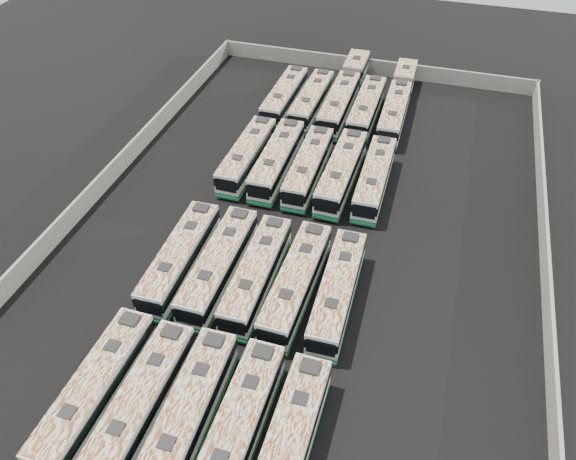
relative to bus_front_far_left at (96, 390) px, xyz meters
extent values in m
plane|color=black|center=(9.00, 22.42, -1.84)|extent=(140.00, 140.00, 0.00)
cube|color=slate|center=(9.00, 58.72, -0.74)|extent=(45.20, 0.30, 2.20)
cube|color=slate|center=(31.30, 22.42, -0.74)|extent=(0.30, 73.20, 2.20)
cube|color=slate|center=(-13.30, 22.42, -0.74)|extent=(0.30, 73.20, 2.20)
cube|color=silver|center=(0.00, 0.00, -0.02)|extent=(2.82, 12.69, 2.90)
cube|color=#175C38|center=(0.00, 0.00, -1.08)|extent=(2.87, 12.74, 0.44)
cube|color=black|center=(0.00, 0.00, 0.46)|extent=(2.88, 12.75, 0.97)
cube|color=beige|center=(0.00, 0.00, 1.46)|extent=(2.76, 12.44, 0.07)
cube|color=black|center=(-0.04, -2.79, 1.57)|extent=(1.02, 1.02, 0.15)
cube|color=black|center=(0.04, 2.78, 1.57)|extent=(1.02, 1.02, 0.15)
cube|color=black|center=(0.07, 5.31, 1.62)|extent=(1.39, 1.18, 0.27)
cylinder|color=black|center=(-1.19, -4.04, -1.31)|extent=(0.31, 1.06, 1.05)
cylinder|color=black|center=(1.07, -4.07, -1.31)|extent=(0.31, 1.06, 1.05)
cylinder|color=black|center=(-1.07, 4.06, -1.31)|extent=(0.31, 1.06, 1.05)
cylinder|color=black|center=(1.19, 4.03, -1.31)|extent=(0.31, 1.06, 1.05)
cube|color=silver|center=(3.59, -0.11, -0.04)|extent=(2.65, 12.55, 2.87)
cube|color=#175C38|center=(3.59, -0.11, -1.09)|extent=(2.70, 12.60, 0.44)
cube|color=black|center=(3.59, -0.11, 0.44)|extent=(2.71, 12.61, 0.96)
cube|color=beige|center=(3.59, -0.11, 1.43)|extent=(2.60, 12.30, 0.07)
cube|color=black|center=(3.59, -2.87, 1.54)|extent=(1.00, 1.00, 0.15)
cube|color=black|center=(3.60, 2.65, 1.54)|extent=(1.00, 1.00, 0.15)
cube|color=black|center=(3.61, 5.16, 1.59)|extent=(1.36, 1.15, 0.27)
cylinder|color=black|center=(2.49, 3.91, -1.32)|extent=(0.30, 1.05, 1.05)
cylinder|color=black|center=(4.73, 3.90, -1.32)|extent=(0.30, 1.05, 1.05)
cube|color=silver|center=(7.09, -0.03, 0.00)|extent=(2.98, 12.87, 2.94)
cube|color=#175C38|center=(7.09, -0.03, -1.07)|extent=(3.03, 12.92, 0.45)
cube|color=black|center=(7.09, -0.03, 0.49)|extent=(3.04, 12.93, 0.98)
cube|color=beige|center=(7.09, -0.03, 1.50)|extent=(2.92, 12.61, 0.07)
cube|color=black|center=(7.16, -2.85, 1.61)|extent=(1.04, 1.04, 0.15)
cube|color=black|center=(7.02, 2.79, 1.61)|extent=(1.04, 1.04, 0.15)
cube|color=black|center=(6.96, 5.35, 1.66)|extent=(1.42, 1.21, 0.28)
cylinder|color=black|center=(5.85, 4.04, -1.31)|extent=(0.33, 1.07, 1.07)
cylinder|color=black|center=(8.13, 4.09, -1.31)|extent=(0.33, 1.07, 1.07)
cube|color=silver|center=(10.73, 0.02, 0.00)|extent=(2.68, 12.82, 2.94)
cube|color=#175C38|center=(10.73, 0.02, -1.07)|extent=(2.73, 12.87, 0.45)
cube|color=black|center=(10.73, 0.02, 0.49)|extent=(2.74, 12.88, 0.98)
cube|color=beige|center=(10.73, 0.02, 1.50)|extent=(2.63, 12.56, 0.07)
cube|color=black|center=(10.73, -2.80, 1.61)|extent=(1.02, 1.02, 0.15)
cube|color=black|center=(10.73, 2.84, 1.61)|extent=(1.02, 1.02, 0.15)
cube|color=black|center=(10.72, 5.40, 1.66)|extent=(1.39, 1.18, 0.28)
cylinder|color=black|center=(9.58, 4.12, -1.31)|extent=(0.30, 1.07, 1.07)
cylinder|color=black|center=(11.87, 4.12, -1.31)|extent=(0.30, 1.07, 1.07)
cube|color=silver|center=(14.31, -0.18, 0.00)|extent=(2.69, 12.77, 2.93)
cube|color=#175C38|center=(14.31, -0.18, -1.07)|extent=(2.74, 12.82, 0.45)
cube|color=black|center=(14.31, -0.18, 0.48)|extent=(2.75, 12.83, 0.98)
cube|color=beige|center=(14.31, -0.18, 1.49)|extent=(2.64, 12.51, 0.07)
cube|color=black|center=(14.32, 2.63, 1.60)|extent=(1.01, 1.01, 0.15)
cube|color=black|center=(14.33, 5.18, 1.65)|extent=(1.39, 1.17, 0.28)
cylinder|color=black|center=(13.18, 3.91, -1.31)|extent=(0.30, 1.06, 1.06)
cylinder|color=black|center=(15.46, 3.90, -1.31)|extent=(0.30, 1.06, 1.06)
cube|color=silver|center=(-0.04, 14.02, -0.03)|extent=(2.92, 12.62, 2.88)
cube|color=#175C38|center=(-0.04, 14.02, -1.09)|extent=(2.97, 12.67, 0.44)
cube|color=black|center=(-0.04, 14.02, 0.44)|extent=(2.98, 12.69, 0.96)
cube|color=black|center=(0.11, 7.72, 0.31)|extent=(2.30, 0.12, 1.52)
cube|color=#175C38|center=(0.11, 7.72, -1.29)|extent=(2.62, 0.16, 0.29)
cube|color=beige|center=(-0.04, 14.02, 1.44)|extent=(2.86, 12.37, 0.07)
cube|color=black|center=(0.03, 11.26, 1.54)|extent=(1.02, 1.02, 0.15)
cube|color=black|center=(-0.10, 16.78, 1.54)|extent=(1.02, 1.02, 0.15)
cube|color=black|center=(-0.16, 19.30, 1.60)|extent=(1.39, 1.18, 0.27)
cylinder|color=black|center=(-1.06, 9.98, -1.32)|extent=(0.32, 1.05, 1.05)
cylinder|color=black|center=(1.18, 10.03, -1.32)|extent=(0.32, 1.05, 1.05)
cylinder|color=black|center=(-1.25, 18.01, -1.32)|extent=(0.32, 1.05, 1.05)
cylinder|color=black|center=(0.99, 18.07, -1.32)|extent=(0.32, 1.05, 1.05)
cube|color=silver|center=(3.63, 14.11, 0.00)|extent=(2.72, 12.81, 2.93)
cube|color=#175C38|center=(3.63, 14.11, -1.07)|extent=(2.77, 12.87, 0.45)
cube|color=black|center=(3.63, 14.11, 0.49)|extent=(2.78, 12.88, 0.98)
cube|color=black|center=(3.66, 7.68, 0.35)|extent=(2.35, 0.07, 1.55)
cube|color=#175C38|center=(3.66, 7.68, -1.28)|extent=(2.67, 0.11, 0.30)
cube|color=beige|center=(3.63, 14.11, 1.50)|extent=(2.67, 12.56, 0.07)
cube|color=black|center=(3.65, 11.29, 1.61)|extent=(1.02, 1.02, 0.15)
cube|color=black|center=(3.62, 16.92, 1.61)|extent=(1.02, 1.02, 0.15)
cube|color=black|center=(3.61, 19.48, 1.66)|extent=(1.39, 1.18, 0.28)
cylinder|color=black|center=(2.51, 10.00, -1.31)|extent=(0.30, 1.07, 1.07)
cylinder|color=black|center=(4.79, 10.01, -1.31)|extent=(0.30, 1.07, 1.07)
cylinder|color=black|center=(2.47, 18.20, -1.31)|extent=(0.30, 1.07, 1.07)
cylinder|color=black|center=(4.76, 18.21, -1.31)|extent=(0.30, 1.07, 1.07)
cube|color=silver|center=(7.13, 14.12, -0.05)|extent=(2.77, 12.50, 2.86)
cube|color=#175C38|center=(7.13, 14.12, -1.09)|extent=(2.82, 12.55, 0.44)
cube|color=black|center=(7.13, 14.12, 0.43)|extent=(2.83, 12.56, 0.96)
cube|color=black|center=(7.22, 7.87, 0.29)|extent=(2.29, 0.09, 1.51)
cube|color=#175C38|center=(7.22, 7.87, -1.30)|extent=(2.60, 0.14, 0.29)
cube|color=beige|center=(7.13, 14.12, 1.41)|extent=(2.72, 12.25, 0.07)
cube|color=black|center=(7.17, 11.38, 1.52)|extent=(1.00, 1.00, 0.15)
cube|color=black|center=(7.09, 16.86, 1.52)|extent=(1.00, 1.00, 0.15)
cube|color=black|center=(7.06, 19.36, 1.57)|extent=(1.37, 1.16, 0.27)
cylinder|color=black|center=(6.07, 10.11, -1.32)|extent=(0.31, 1.04, 1.04)
cylinder|color=black|center=(8.30, 10.15, -1.32)|extent=(0.31, 1.04, 1.04)
cylinder|color=black|center=(5.96, 18.09, -1.32)|extent=(0.31, 1.04, 1.04)
cylinder|color=black|center=(8.18, 18.12, -1.32)|extent=(0.31, 1.04, 1.04)
cube|color=silver|center=(10.69, 14.07, -0.01)|extent=(2.92, 12.79, 2.92)
cube|color=#175C38|center=(10.69, 14.07, -1.07)|extent=(2.97, 12.84, 0.45)
cube|color=black|center=(10.69, 14.07, 0.47)|extent=(2.98, 12.85, 0.98)
cube|color=black|center=(10.55, 7.69, 0.34)|extent=(2.34, 0.11, 1.54)
cube|color=#175C38|center=(10.55, 7.69, -1.29)|extent=(2.65, 0.15, 0.30)
cube|color=beige|center=(10.69, 14.07, 1.48)|extent=(2.86, 12.53, 0.07)
cube|color=black|center=(10.63, 11.27, 1.59)|extent=(1.03, 1.03, 0.15)
cube|color=black|center=(10.74, 16.88, 1.59)|extent=(1.03, 1.03, 0.15)
cube|color=black|center=(10.80, 19.42, 1.64)|extent=(1.40, 1.20, 0.28)
cylinder|color=black|center=(9.47, 10.02, -1.31)|extent=(0.32, 1.07, 1.06)
cylinder|color=black|center=(11.74, 9.98, -1.31)|extent=(0.32, 1.07, 1.06)
cylinder|color=black|center=(9.63, 18.17, -1.31)|extent=(0.32, 1.07, 1.06)
cylinder|color=black|center=(11.90, 18.13, -1.31)|extent=(0.32, 1.07, 1.06)
cube|color=silver|center=(14.26, 14.20, -0.05)|extent=(2.90, 12.51, 2.85)
cube|color=#175C38|center=(14.26, 14.20, -1.09)|extent=(2.95, 12.56, 0.44)
cube|color=black|center=(14.26, 14.20, 0.42)|extent=(2.96, 12.57, 0.95)
cube|color=black|center=(14.42, 7.95, 0.29)|extent=(2.28, 0.12, 1.50)
cube|color=#175C38|center=(14.42, 7.95, -1.30)|extent=(2.60, 0.16, 0.29)
cube|color=beige|center=(14.26, 14.20, 1.41)|extent=(2.84, 12.26, 0.07)
cube|color=black|center=(14.33, 11.46, 1.51)|extent=(1.01, 1.01, 0.15)
cube|color=black|center=(14.20, 16.94, 1.51)|extent=(1.01, 1.01, 0.15)
cube|color=black|center=(14.13, 19.43, 1.57)|extent=(1.38, 1.17, 0.27)
cylinder|color=black|center=(13.25, 10.18, -1.32)|extent=(0.32, 1.04, 1.04)
cylinder|color=black|center=(15.47, 10.24, -1.32)|extent=(0.32, 1.04, 1.04)
cylinder|color=black|center=(13.05, 18.15, -1.32)|extent=(0.32, 1.04, 1.04)
cylinder|color=black|center=(15.27, 18.21, -1.32)|extent=(0.32, 1.04, 1.04)
cube|color=silver|center=(0.04, 31.05, -0.05)|extent=(2.67, 12.44, 2.85)
cube|color=#175C38|center=(0.04, 31.05, -1.09)|extent=(2.72, 12.49, 0.43)
cube|color=black|center=(0.04, 31.05, 0.42)|extent=(2.73, 12.50, 0.95)
cube|color=black|center=(0.00, 24.82, 0.28)|extent=(2.28, 0.07, 1.50)
cube|color=#175C38|center=(0.00, 24.82, -1.30)|extent=(2.59, 0.12, 0.29)
cube|color=beige|center=(0.04, 31.05, 1.40)|extent=(2.61, 12.19, 0.07)
cube|color=black|center=(0.03, 28.32, 1.50)|extent=(0.99, 0.99, 0.14)
cube|color=black|center=(0.06, 33.79, 1.50)|extent=(0.99, 0.99, 0.14)
cube|color=black|center=(0.08, 36.27, 1.56)|extent=(1.35, 1.15, 0.27)
cylinder|color=black|center=(-1.09, 27.09, -1.32)|extent=(0.30, 1.04, 1.04)
cylinder|color=black|center=(1.13, 27.07, -1.32)|extent=(0.30, 1.04, 1.04)
cylinder|color=black|center=(-1.04, 35.04, -1.32)|extent=(0.30, 1.04, 1.04)
cylinder|color=black|center=(1.18, 35.02, -1.32)|extent=(0.30, 1.04, 1.04)
cube|color=silver|center=(3.51, 31.11, 0.00)|extent=(2.84, 12.80, 2.92)
cube|color=#175C38|center=(3.51, 31.11, -1.07)|extent=(2.89, 12.85, 0.45)
cube|color=black|center=(3.51, 31.11, 0.48)|extent=(2.90, 12.86, 0.98)
cube|color=black|center=(3.60, 24.70, 0.34)|extent=(2.34, 0.09, 1.54)
cube|color=#175C38|center=(3.60, 24.70, -1.29)|extent=(2.66, 0.14, 0.30)
cube|color=beige|center=(3.51, 31.11, 1.49)|extent=(2.78, 12.54, 0.07)
cube|color=black|center=(3.55, 28.30, 1.60)|extent=(1.02, 1.02, 0.15)
cube|color=black|center=(3.47, 33.91, 1.60)|extent=(1.02, 1.02, 0.15)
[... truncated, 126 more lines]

